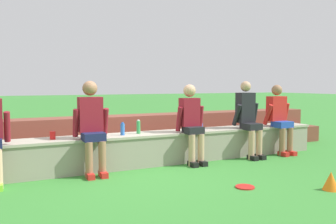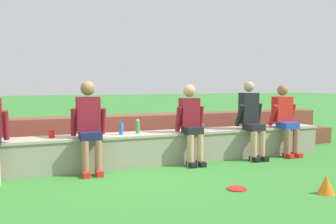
% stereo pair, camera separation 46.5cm
% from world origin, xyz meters
% --- Properties ---
extents(ground_plane, '(80.00, 80.00, 0.00)m').
position_xyz_m(ground_plane, '(0.00, 0.00, 0.00)').
color(ground_plane, '#388433').
extents(stone_seating_wall, '(7.71, 0.57, 0.53)m').
position_xyz_m(stone_seating_wall, '(0.00, 0.26, 0.28)').
color(stone_seating_wall, gray).
rests_on(stone_seating_wall, ground).
extents(brick_bleachers, '(10.05, 1.15, 0.72)m').
position_xyz_m(brick_bleachers, '(0.00, 1.41, 0.30)').
color(brick_bleachers, brown).
rests_on(brick_bleachers, ground).
extents(person_left_of_center, '(0.53, 0.55, 1.41)m').
position_xyz_m(person_left_of_center, '(-0.59, 0.02, 0.77)').
color(person_left_of_center, '#996B4C').
rests_on(person_left_of_center, ground).
extents(person_center, '(0.50, 0.50, 1.35)m').
position_xyz_m(person_center, '(1.11, -0.01, 0.73)').
color(person_center, tan).
rests_on(person_center, ground).
extents(person_right_of_center, '(0.50, 0.56, 1.41)m').
position_xyz_m(person_right_of_center, '(2.32, 0.01, 0.75)').
color(person_right_of_center, tan).
rests_on(person_right_of_center, ground).
extents(person_far_right, '(0.54, 0.54, 1.35)m').
position_xyz_m(person_far_right, '(3.09, 0.01, 0.73)').
color(person_far_right, '#996B4C').
rests_on(person_far_right, ground).
extents(water_bottle_mid_left, '(0.07, 0.07, 0.21)m').
position_xyz_m(water_bottle_mid_left, '(-0.04, 0.22, 0.63)').
color(water_bottle_mid_left, blue).
rests_on(water_bottle_mid_left, stone_seating_wall).
extents(water_bottle_mid_right, '(0.06, 0.06, 0.23)m').
position_xyz_m(water_bottle_mid_right, '(0.25, 0.28, 0.64)').
color(water_bottle_mid_right, green).
rests_on(water_bottle_mid_right, stone_seating_wall).
extents(plastic_cup_left_end, '(0.08, 0.08, 0.12)m').
position_xyz_m(plastic_cup_left_end, '(1.45, 0.26, 0.59)').
color(plastic_cup_left_end, blue).
rests_on(plastic_cup_left_end, stone_seating_wall).
extents(plastic_cup_right_end, '(0.08, 0.08, 0.12)m').
position_xyz_m(plastic_cup_right_end, '(-1.12, 0.26, 0.59)').
color(plastic_cup_right_end, red).
rests_on(plastic_cup_right_end, stone_seating_wall).
extents(frisbee, '(0.25, 0.25, 0.02)m').
position_xyz_m(frisbee, '(1.05, -1.54, 0.01)').
color(frisbee, red).
rests_on(frisbee, ground).
extents(sports_cone, '(0.20, 0.20, 0.24)m').
position_xyz_m(sports_cone, '(1.97, -2.10, 0.12)').
color(sports_cone, orange).
rests_on(sports_cone, ground).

